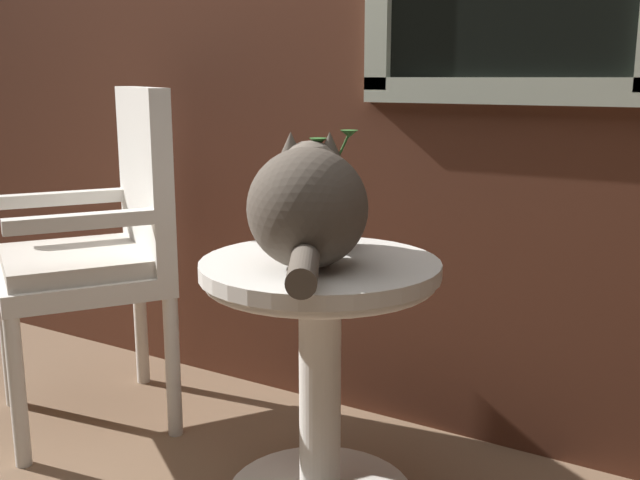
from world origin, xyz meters
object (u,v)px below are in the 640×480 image
object	(u,v)px
wicker_side_table	(320,344)
pewter_vase_with_ivy	(331,208)
wicker_chair	(104,241)
cat	(308,202)

from	to	relation	value
wicker_side_table	pewter_vase_with_ivy	world-z (taller)	pewter_vase_with_ivy
wicker_side_table	wicker_chair	distance (m)	0.84
wicker_side_table	pewter_vase_with_ivy	distance (m)	0.34
wicker_side_table	cat	bearing A→B (deg)	-102.73
wicker_side_table	wicker_chair	size ratio (longest dim) A/B	0.62
wicker_side_table	pewter_vase_with_ivy	xyz separation A→B (m)	(-0.05, 0.14, 0.31)
wicker_chair	pewter_vase_with_ivy	bearing A→B (deg)	3.43
cat	pewter_vase_with_ivy	xyz separation A→B (m)	(-0.04, 0.17, -0.04)
cat	pewter_vase_with_ivy	distance (m)	0.18
wicker_chair	pewter_vase_with_ivy	xyz separation A→B (m)	(0.77, 0.05, 0.16)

